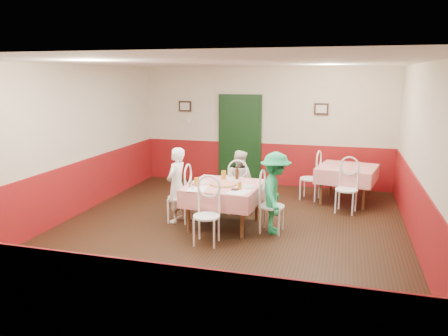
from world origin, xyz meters
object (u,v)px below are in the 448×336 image
(chair_near, at_px, (206,216))
(glass_b, at_px, (240,186))
(diner_far, at_px, (239,181))
(chair_second_b, at_px, (346,190))
(diner_left, at_px, (177,185))
(chair_far, at_px, (238,190))
(glass_c, at_px, (224,175))
(pizza, at_px, (223,184))
(main_table, at_px, (224,206))
(chair_second_a, at_px, (310,179))
(diner_right, at_px, (275,193))
(chair_right, at_px, (272,206))
(chair_left, at_px, (179,197))
(beer_bottle, at_px, (237,173))
(second_table, at_px, (346,184))
(wallet, at_px, (235,190))
(glass_a, at_px, (197,182))

(chair_near, xyz_separation_m, glass_b, (0.39, 0.58, 0.37))
(diner_far, bearing_deg, chair_second_b, -150.16)
(diner_left, bearing_deg, glass_b, 83.33)
(chair_far, xyz_separation_m, glass_c, (-0.16, -0.47, 0.39))
(chair_near, xyz_separation_m, pizza, (0.05, 0.80, 0.32))
(diner_far, bearing_deg, chair_near, 102.42)
(main_table, height_order, chair_second_a, chair_second_a)
(main_table, height_order, chair_second_b, chair_second_b)
(chair_near, distance_m, diner_far, 1.76)
(chair_second_b, height_order, pizza, chair_second_b)
(main_table, height_order, glass_b, glass_b)
(diner_right, bearing_deg, chair_far, 34.45)
(chair_right, relative_size, pizza, 2.09)
(main_table, relative_size, chair_far, 1.36)
(chair_left, distance_m, chair_far, 1.20)
(glass_b, distance_m, beer_bottle, 0.70)
(glass_b, xyz_separation_m, diner_left, (-1.24, 0.32, -0.14))
(chair_second_a, bearing_deg, diner_far, -33.80)
(chair_second_a, bearing_deg, chair_second_b, 56.01)
(chair_far, height_order, diner_far, diner_far)
(second_table, xyz_separation_m, wallet, (-1.77, -2.48, 0.40))
(chair_near, bearing_deg, diner_right, 36.75)
(pizza, bearing_deg, wallet, -45.34)
(chair_second_b, distance_m, diner_right, 1.87)
(pizza, height_order, wallet, pizza)
(chair_near, bearing_deg, chair_right, 38.39)
(pizza, bearing_deg, glass_a, -154.07)
(second_table, height_order, chair_near, chair_near)
(chair_right, height_order, chair_second_b, same)
(second_table, relative_size, chair_second_a, 1.24)
(glass_c, xyz_separation_m, diner_right, (1.01, -0.43, -0.15))
(pizza, height_order, glass_b, glass_b)
(wallet, bearing_deg, glass_b, 44.28)
(diner_left, bearing_deg, main_table, 94.50)
(main_table, height_order, chair_far, chair_far)
(chair_far, xyz_separation_m, chair_second_b, (2.00, 0.56, 0.00))
(chair_near, distance_m, chair_second_a, 3.29)
(chair_second_a, height_order, wallet, chair_second_a)
(chair_second_b, height_order, diner_left, diner_left)
(diner_left, distance_m, diner_right, 1.80)
(pizza, bearing_deg, chair_second_a, 59.51)
(chair_second_a, distance_m, diner_right, 2.25)
(chair_left, xyz_separation_m, diner_left, (-0.05, 0.00, 0.23))
(diner_far, relative_size, diner_right, 0.88)
(pizza, distance_m, diner_left, 0.91)
(glass_a, bearing_deg, chair_second_a, 54.58)
(chair_left, height_order, diner_left, diner_left)
(chair_far, distance_m, diner_far, 0.16)
(main_table, height_order, beer_bottle, beer_bottle)
(chair_left, distance_m, diner_far, 1.25)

